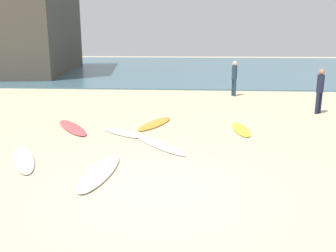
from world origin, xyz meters
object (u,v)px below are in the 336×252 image
object	(u,v)px
surfboard_2	(23,158)
surfboard_3	(123,132)
surfboard_6	(72,127)
surfboard_0	(100,171)
surfboard_5	(155,124)
beachgoer_near	(320,89)
surfboard_1	(241,129)
surfboard_4	(160,145)
beachgoer_mid	(234,76)

from	to	relation	value
surfboard_2	surfboard_3	size ratio (longest dim) A/B	1.28
surfboard_6	surfboard_2	bearing A→B (deg)	-126.90
surfboard_0	surfboard_5	size ratio (longest dim) A/B	1.07
surfboard_3	beachgoer_near	distance (m)	8.33
surfboard_1	surfboard_6	bearing A→B (deg)	-1.37
surfboard_4	surfboard_2	bearing A→B (deg)	-13.65
surfboard_2	surfboard_4	xyz separation A→B (m)	(3.30, 1.52, -0.01)
surfboard_1	beachgoer_near	xyz separation A→B (m)	(3.47, 3.09, 0.99)
surfboard_0	surfboard_5	distance (m)	4.94
surfboard_2	surfboard_0	bearing A→B (deg)	130.96
surfboard_3	beachgoer_near	xyz separation A→B (m)	(7.33, 3.84, 0.99)
surfboard_5	surfboard_2	bearing A→B (deg)	-105.41
beachgoer_mid	surfboard_5	bearing A→B (deg)	-49.65
surfboard_0	beachgoer_mid	size ratio (longest dim) A/B	1.33
surfboard_2	surfboard_5	world-z (taller)	surfboard_2
beachgoer_mid	beachgoer_near	bearing A→B (deg)	9.61
surfboard_2	surfboard_6	size ratio (longest dim) A/B	0.95
beachgoer_near	surfboard_1	bearing A→B (deg)	178.84
surfboard_1	surfboard_3	bearing A→B (deg)	7.18
surfboard_6	beachgoer_near	xyz separation A→B (m)	(9.18, 3.33, 0.98)
surfboard_4	beachgoer_near	size ratio (longest dim) A/B	1.34
surfboard_4	beachgoer_near	distance (m)	7.95
surfboard_0	beachgoer_near	size ratio (longest dim) A/B	1.37
surfboard_1	beachgoer_mid	distance (m)	7.74
surfboard_5	beachgoer_mid	xyz separation A→B (m)	(3.47, 7.06, 1.02)
surfboard_1	surfboard_5	bearing A→B (deg)	-15.04
surfboard_0	surfboard_5	bearing A→B (deg)	84.70
surfboard_0	surfboard_6	distance (m)	4.55
surfboard_2	surfboard_4	bearing A→B (deg)	175.04
surfboard_0	surfboard_4	xyz separation A→B (m)	(1.12, 2.28, -0.01)
surfboard_4	beachgoer_mid	distance (m)	10.19
surfboard_0	surfboard_4	world-z (taller)	surfboard_0
surfboard_3	surfboard_4	distance (m)	1.83
surfboard_3	surfboard_0	bearing A→B (deg)	42.29
surfboard_6	surfboard_0	bearing A→B (deg)	-97.90
surfboard_2	surfboard_5	xyz separation A→B (m)	(2.86, 4.13, -0.00)
surfboard_1	surfboard_6	xyz separation A→B (m)	(-5.71, -0.25, 0.01)
surfboard_6	beachgoer_near	distance (m)	9.82
surfboard_0	beachgoer_mid	world-z (taller)	beachgoer_mid
surfboard_6	beachgoer_mid	distance (m)	10.10
beachgoer_near	beachgoer_mid	bearing A→B (deg)	80.32
surfboard_3	surfboard_5	world-z (taller)	surfboard_5
beachgoer_mid	surfboard_0	bearing A→B (deg)	-42.66
surfboard_3	surfboard_5	xyz separation A→B (m)	(0.88, 1.34, 0.00)
surfboard_4	surfboard_5	xyz separation A→B (m)	(-0.44, 2.61, 0.00)
surfboard_4	surfboard_5	size ratio (longest dim) A/B	1.05
surfboard_0	surfboard_3	size ratio (longest dim) A/B	1.29
surfboard_6	beachgoer_mid	world-z (taller)	beachgoer_mid
surfboard_5	beachgoer_mid	size ratio (longest dim) A/B	1.24
surfboard_4	beachgoer_mid	xyz separation A→B (m)	(3.03, 9.68, 1.02)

